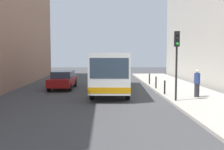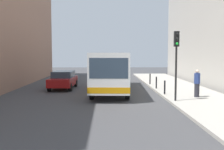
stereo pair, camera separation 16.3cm
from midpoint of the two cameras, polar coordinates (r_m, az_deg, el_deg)
The scene contains 9 objects.
ground_plane at distance 17.62m, azimuth 0.43°, elevation -5.08°, with size 80.00×80.00×0.00m, color #424244.
sidewalk at distance 18.61m, azimuth 17.33°, elevation -4.54°, with size 4.40×40.00×0.15m, color #ADA89E.
bus at distance 21.22m, azimuth -0.38°, elevation 1.25°, with size 3.06×11.13×3.00m.
car_beside_bus at distance 22.94m, azimuth -10.52°, elevation -0.93°, with size 1.98×4.46×1.48m.
traffic_light at distance 16.36m, azimuth 13.21°, elevation 4.63°, with size 0.28×0.33×4.10m.
bollard_near at distance 18.94m, azimuth 10.81°, elevation -2.58°, with size 0.11×0.11×0.95m, color black.
bollard_mid at distance 21.96m, azimuth 9.05°, elevation -1.57°, with size 0.11×0.11×0.95m, color black.
bollard_far at distance 25.00m, azimuth 7.72°, elevation -0.81°, with size 0.11×0.11×0.95m, color black.
pedestrian_near_signal at distance 18.22m, azimuth 17.25°, elevation -1.66°, with size 0.38×0.38×1.78m.
Camera 1 is at (-0.75, -17.36, 2.96)m, focal length 43.34 mm.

